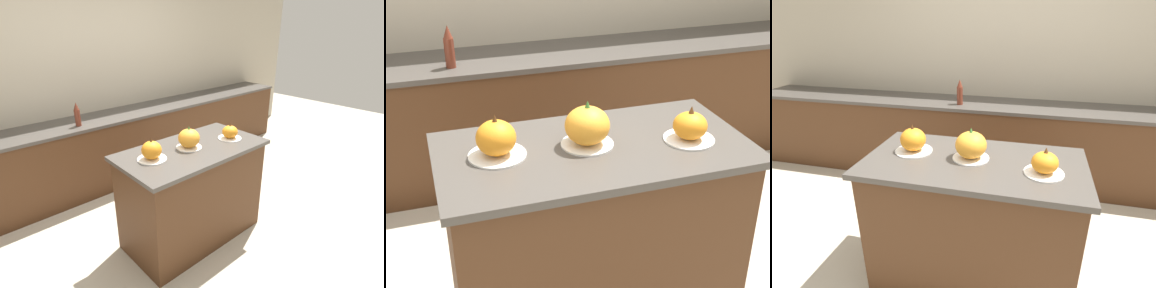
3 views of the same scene
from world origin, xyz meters
The scene contains 8 objects.
ground_plane centered at (0.00, 0.00, 0.00)m, with size 12.00×12.00×0.00m, color #BCB29E.
wall_back centered at (0.00, 1.85, 1.25)m, with size 8.00×0.06×2.50m.
kitchen_island centered at (0.00, 0.00, 0.47)m, with size 1.33×0.70×0.94m.
back_counter centered at (0.00, 1.52, 0.44)m, with size 6.00×0.60×0.89m.
pumpkin_cake_left centered at (-0.40, 0.04, 1.01)m, with size 0.24×0.24×0.19m.
pumpkin_cake_center centered at (-0.02, 0.02, 1.02)m, with size 0.22×0.22×0.20m.
pumpkin_cake_right centered at (0.41, -0.07, 0.99)m, with size 0.22×0.22×0.16m.
bottle_tall centered at (-0.45, 1.40, 1.01)m, with size 0.06×0.06×0.27m.
Camera 1 is at (-1.62, -1.80, 1.97)m, focal length 28.00 mm.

